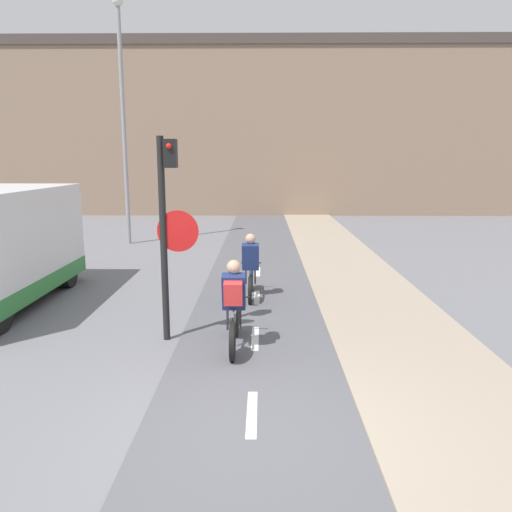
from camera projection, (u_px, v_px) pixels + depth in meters
ground_plane at (251, 439)px, 5.36m from camera, size 120.00×120.00×0.00m
bike_lane at (251, 438)px, 5.36m from camera, size 2.51×60.00×0.02m
sidewalk_strip at (480, 438)px, 5.33m from camera, size 2.40×60.00×0.05m
building_row_background at (261, 130)px, 28.01m from camera, size 60.00×5.20×9.08m
traffic_light_pole at (168, 217)px, 7.93m from camera, size 0.67×0.25×3.31m
street_lamp_far at (122, 100)px, 16.80m from camera, size 0.36×0.36×8.19m
cyclist_near at (234, 307)px, 7.77m from camera, size 0.46×1.66×1.43m
cyclist_far at (251, 268)px, 10.71m from camera, size 0.46×1.62×1.40m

